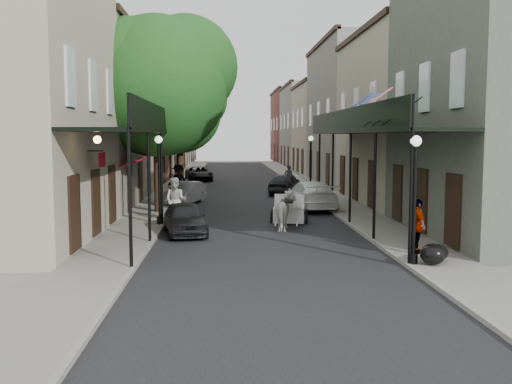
{
  "coord_description": "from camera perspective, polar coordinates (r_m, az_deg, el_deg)",
  "views": [
    {
      "loc": [
        -1.33,
        -18.01,
        3.8
      ],
      "look_at": [
        -0.12,
        4.47,
        1.6
      ],
      "focal_mm": 40.0,
      "sensor_mm": 36.0,
      "label": 1
    }
  ],
  "objects": [
    {
      "name": "trash_bags",
      "position": [
        17.42,
        17.42,
        -5.91
      ],
      "size": [
        0.98,
        1.13,
        0.62
      ],
      "color": "black",
      "rests_on": "sidewalk_right"
    },
    {
      "name": "road",
      "position": [
        38.22,
        -1.08,
        -0.12
      ],
      "size": [
        8.0,
        90.0,
        0.01
      ],
      "primitive_type": "cube",
      "color": "black",
      "rests_on": "ground"
    },
    {
      "name": "car_right_near",
      "position": [
        29.86,
        5.42,
        -0.32
      ],
      "size": [
        2.54,
        5.28,
        1.48
      ],
      "primitive_type": "imported",
      "rotation": [
        0.0,
        0.0,
        3.23
      ],
      "color": "white",
      "rests_on": "ground"
    },
    {
      "name": "car_left_far",
      "position": [
        49.1,
        -5.73,
        1.83
      ],
      "size": [
        2.75,
        4.69,
        1.23
      ],
      "primitive_type": "imported",
      "rotation": [
        0.0,
        0.0,
        0.17
      ],
      "color": "black",
      "rests_on": "ground"
    },
    {
      "name": "tree_far",
      "position": [
        42.33,
        -7.11,
        8.3
      ],
      "size": [
        6.45,
        6.0,
        8.61
      ],
      "color": "#382619",
      "rests_on": "sidewalk_left"
    },
    {
      "name": "pedestrian_walking",
      "position": [
        25.05,
        -8.04,
        -0.86
      ],
      "size": [
        1.14,
        0.97,
        2.03
      ],
      "primitive_type": "imported",
      "rotation": [
        0.0,
        0.0,
        -0.23
      ],
      "color": "#AEADA4",
      "rests_on": "ground"
    },
    {
      "name": "car_right_far",
      "position": [
        37.34,
        2.96,
        0.84
      ],
      "size": [
        2.85,
        4.5,
        1.43
      ],
      "primitive_type": "imported",
      "rotation": [
        0.0,
        0.0,
        2.84
      ],
      "color": "black",
      "rests_on": "ground"
    },
    {
      "name": "building_row_left",
      "position": [
        48.58,
        -11.79,
        7.18
      ],
      "size": [
        5.0,
        80.0,
        10.5
      ],
      "primitive_type": "cube",
      "color": "#A29882",
      "rests_on": "ground"
    },
    {
      "name": "pedestrian_sidewalk_right",
      "position": [
        18.62,
        15.82,
        -3.32
      ],
      "size": [
        0.53,
        1.06,
        1.73
      ],
      "primitive_type": "imported",
      "rotation": [
        0.0,
        0.0,
        1.68
      ],
      "color": "gray",
      "rests_on": "sidewalk_right"
    },
    {
      "name": "gallery_right",
      "position": [
        25.73,
        10.73,
        6.05
      ],
      "size": [
        2.2,
        18.05,
        4.88
      ],
      "color": "black",
      "rests_on": "sidewalk_right"
    },
    {
      "name": "car_left_mid",
      "position": [
        32.24,
        -7.11,
        -0.1
      ],
      "size": [
        2.33,
        4.05,
        1.26
      ],
      "primitive_type": "imported",
      "rotation": [
        0.0,
        0.0,
        -0.27
      ],
      "color": "#A3A3A9",
      "rests_on": "ground"
    },
    {
      "name": "carriage",
      "position": [
        25.51,
        3.37,
        -0.71
      ],
      "size": [
        1.79,
        2.45,
        2.59
      ],
      "rotation": [
        0.0,
        0.0,
        -0.15
      ],
      "color": "black",
      "rests_on": "ground"
    },
    {
      "name": "lamppost_right_near",
      "position": [
        16.99,
        15.56,
        -0.54
      ],
      "size": [
        0.32,
        0.32,
        3.71
      ],
      "color": "black",
      "rests_on": "sidewalk_right"
    },
    {
      "name": "sidewalk_left",
      "position": [
        38.37,
        -8.56,
        -0.07
      ],
      "size": [
        2.2,
        90.0,
        0.12
      ],
      "primitive_type": "cube",
      "color": "gray",
      "rests_on": "ground"
    },
    {
      "name": "lamppost_left",
      "position": [
        24.23,
        -9.65,
        1.36
      ],
      "size": [
        0.32,
        0.32,
        3.71
      ],
      "color": "black",
      "rests_on": "sidewalk_left"
    },
    {
      "name": "car_left_near",
      "position": [
        22.29,
        -7.14,
        -2.63
      ],
      "size": [
        2.1,
        3.91,
        1.26
      ],
      "primitive_type": "imported",
      "rotation": [
        0.0,
        0.0,
        0.17
      ],
      "color": "black",
      "rests_on": "ground"
    },
    {
      "name": "tree_near",
      "position": [
        28.46,
        -9.03,
        10.94
      ],
      "size": [
        7.31,
        6.8,
        9.63
      ],
      "color": "#382619",
      "rests_on": "sidewalk_left"
    },
    {
      "name": "building_row_right",
      "position": [
        49.04,
        8.66,
        7.21
      ],
      "size": [
        5.0,
        80.0,
        10.5
      ],
      "primitive_type": "cube",
      "color": "slate",
      "rests_on": "ground"
    },
    {
      "name": "horse",
      "position": [
        23.15,
        3.11,
        -1.94
      ],
      "size": [
        1.11,
        1.94,
        1.55
      ],
      "primitive_type": "imported",
      "rotation": [
        0.0,
        0.0,
        2.99
      ],
      "color": "white",
      "rests_on": "ground"
    },
    {
      "name": "gallery_left",
      "position": [
        25.23,
        -11.04,
        6.05
      ],
      "size": [
        2.2,
        18.05,
        4.88
      ],
      "color": "black",
      "rests_on": "sidewalk_left"
    },
    {
      "name": "ground",
      "position": [
        18.45,
        1.11,
        -6.3
      ],
      "size": [
        140.0,
        140.0,
        0.0
      ],
      "primitive_type": "plane",
      "color": "gray",
      "rests_on": "ground"
    },
    {
      "name": "sidewalk_right",
      "position": [
        38.71,
        6.34,
        0.01
      ],
      "size": [
        2.2,
        90.0,
        0.12
      ],
      "primitive_type": "cube",
      "color": "gray",
      "rests_on": "ground"
    },
    {
      "name": "pedestrian_sidewalk_left",
      "position": [
        35.03,
        -7.78,
        1.12
      ],
      "size": [
        1.33,
        0.84,
        1.98
      ],
      "primitive_type": "imported",
      "rotation": [
        0.0,
        0.0,
        3.23
      ],
      "color": "gray",
      "rests_on": "sidewalk_left"
    },
    {
      "name": "lamppost_right_far",
      "position": [
        36.46,
        5.49,
        2.81
      ],
      "size": [
        0.32,
        0.32,
        3.71
      ],
      "color": "black",
      "rests_on": "sidewalk_right"
    }
  ]
}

